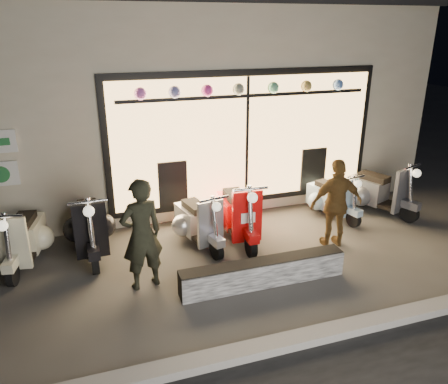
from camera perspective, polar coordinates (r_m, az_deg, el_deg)
The scene contains 12 objects.
ground at distance 7.20m, azimuth 2.33°, elevation -9.38°, with size 40.00×40.00×0.00m, color #383533.
kerb at distance 5.67m, azimuth 9.80°, elevation -18.45°, with size 40.00×0.25×0.12m, color slate.
shop_building at distance 11.12m, azimuth -6.72°, elevation 12.90°, with size 10.20×6.23×4.20m.
graffiti_barrier at distance 6.61m, azimuth 5.13°, elevation -10.42°, with size 2.53×0.28×0.40m, color black.
scooter_silver at distance 7.74m, azimuth -3.62°, elevation -3.71°, with size 0.64×1.44×1.02m.
scooter_red at distance 7.93m, azimuth 1.62°, elevation -2.62°, with size 0.54×1.60×1.15m.
scooter_black at distance 7.77m, azimuth -17.15°, elevation -4.15°, with size 0.52×1.59×1.14m.
scooter_cream at distance 7.82m, azimuth -24.59°, elevation -5.30°, with size 0.65×1.49×1.06m.
scooter_blue at distance 9.08m, azimuth 13.54°, elevation -0.63°, with size 0.62×1.34×0.95m.
scooter_grey at distance 9.55m, azimuth 19.11°, elevation 0.23°, with size 0.86×1.52×1.10m.
man at distance 6.35m, azimuth -10.71°, elevation -5.50°, with size 0.61×0.40×1.68m, color black.
woman at distance 7.68m, azimuth 14.46°, elevation -1.49°, with size 0.92×0.38×1.57m, color brown.
Camera 1 is at (-2.22, -5.80, 3.63)m, focal length 35.00 mm.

